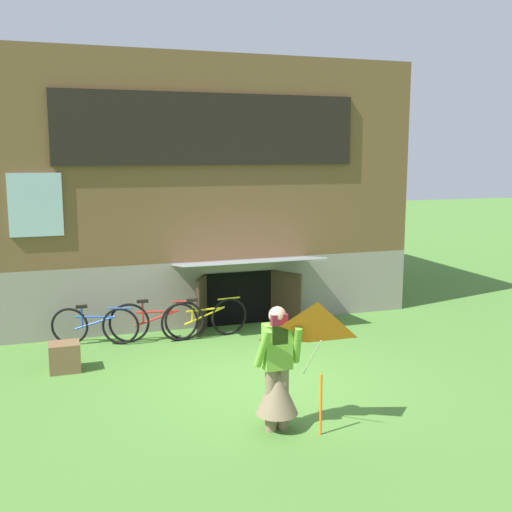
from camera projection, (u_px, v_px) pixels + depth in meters
name	position (u px, v px, depth m)	size (l,w,h in m)	color
ground_plane	(264.00, 378.00, 9.51)	(60.00, 60.00, 0.00)	#4C7F33
log_house	(181.00, 186.00, 14.41)	(8.52, 6.53, 5.19)	gray
person	(277.00, 379.00, 7.62)	(0.61, 0.52, 1.56)	#7F6B51
kite	(317.00, 337.00, 7.15)	(0.98, 0.88, 1.63)	orange
bicycle_yellow	(205.00, 318.00, 11.49)	(1.65, 0.19, 0.75)	black
bicycle_red	(157.00, 321.00, 11.28)	(1.69, 0.33, 0.78)	black
bicycle_blue	(95.00, 325.00, 11.10)	(1.50, 0.55, 0.71)	black
wooden_crate	(65.00, 357.00, 9.77)	(0.47, 0.40, 0.45)	brown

